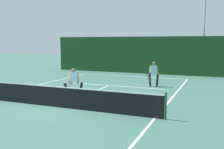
{
  "coord_description": "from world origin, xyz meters",
  "views": [
    {
      "loc": [
        6.84,
        -9.72,
        3.0
      ],
      "look_at": [
        0.89,
        4.68,
        1.0
      ],
      "focal_mm": 41.32,
      "sensor_mm": 36.0,
      "label": 1
    }
  ],
  "objects_px": {
    "tennis_ball": "(94,80)",
    "light_pole": "(205,16)",
    "player_far": "(154,73)",
    "player_near": "(73,81)"
  },
  "relations": [
    {
      "from": "player_near",
      "to": "light_pole",
      "type": "xyz_separation_m",
      "value": [
        5.92,
        12.32,
        4.38
      ]
    },
    {
      "from": "player_far",
      "to": "player_near",
      "type": "bearing_deg",
      "value": 47.05
    },
    {
      "from": "player_far",
      "to": "tennis_ball",
      "type": "bearing_deg",
      "value": -17.55
    },
    {
      "from": "tennis_ball",
      "to": "light_pole",
      "type": "bearing_deg",
      "value": 41.91
    },
    {
      "from": "tennis_ball",
      "to": "light_pole",
      "type": "xyz_separation_m",
      "value": [
        7.49,
        6.73,
        5.2
      ]
    },
    {
      "from": "player_near",
      "to": "tennis_ball",
      "type": "xyz_separation_m",
      "value": [
        -1.57,
        5.59,
        -0.82
      ]
    },
    {
      "from": "player_near",
      "to": "light_pole",
      "type": "relative_size",
      "value": 0.18
    },
    {
      "from": "light_pole",
      "to": "player_near",
      "type": "bearing_deg",
      "value": -115.67
    },
    {
      "from": "player_far",
      "to": "light_pole",
      "type": "bearing_deg",
      "value": -119.18
    },
    {
      "from": "player_far",
      "to": "light_pole",
      "type": "relative_size",
      "value": 0.19
    }
  ]
}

